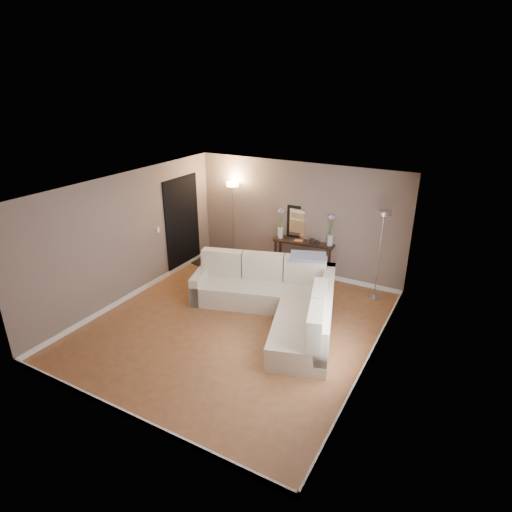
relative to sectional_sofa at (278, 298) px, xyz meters
The scene contains 23 objects.
floor 0.96m from the sectional_sofa, 127.24° to the right, with size 5.00×5.50×0.01m, color #945B36.
ceiling 2.41m from the sectional_sofa, 127.24° to the right, with size 5.00×5.50×0.01m, color white.
wall_back 2.32m from the sectional_sofa, 104.51° to the left, with size 5.00×0.02×2.60m, color #78665C.
wall_front 3.62m from the sectional_sofa, 98.75° to the right, with size 5.00×0.02×2.60m, color #78665C.
wall_left 3.26m from the sectional_sofa, 167.03° to the right, with size 0.02×5.50×2.60m, color #78665C.
wall_right 2.30m from the sectional_sofa, 19.52° to the right, with size 0.02×5.50×2.60m, color #78665C.
baseboard_back 2.13m from the sectional_sofa, 104.68° to the left, with size 5.00×0.03×0.10m, color white.
baseboard_front 3.49m from the sectional_sofa, 98.82° to the right, with size 5.00×0.03×0.10m, color white.
baseboard_left 3.11m from the sectional_sofa, 166.92° to the right, with size 0.03×5.50×0.10m, color white.
baseboard_right 2.10m from the sectional_sofa, 19.75° to the right, with size 0.03×5.50×0.10m, color white.
doorway 3.26m from the sectional_sofa, 161.66° to the left, with size 0.02×1.20×2.20m, color black.
switch_plate 3.13m from the sectional_sofa, behind, with size 0.02×0.08×0.12m, color white.
sectional_sofa is the anchor object (origin of this frame).
throw_blanket 1.06m from the sectional_sofa, 72.65° to the left, with size 0.71×0.41×0.05m, color gray.
console_table 1.94m from the sectional_sofa, 100.99° to the left, with size 1.41×0.48×0.85m.
leaning_mirror 2.27m from the sectional_sofa, 98.02° to the left, with size 0.98×0.12×0.77m.
table_decor 1.95m from the sectional_sofa, 98.51° to the left, with size 0.59×0.14×0.14m.
flower_vase_left 2.19m from the sectional_sofa, 114.95° to the left, with size 0.16×0.14×0.73m.
flower_vase_right 2.12m from the sectional_sofa, 81.10° to the left, with size 0.16×0.14×0.73m.
floor_lamp_lit 3.04m from the sectional_sofa, 138.87° to the left, with size 0.35×0.35×2.00m.
floor_lamp_unlit 2.39m from the sectional_sofa, 47.71° to the left, with size 0.32×0.32×1.90m.
charcoal_rug 2.84m from the sectional_sofa, 146.84° to the left, with size 1.31×0.98×0.02m, color black.
black_bag 3.00m from the sectional_sofa, 150.29° to the left, with size 0.37×0.26×0.24m, color black.
Camera 1 is at (3.68, -5.84, 4.27)m, focal length 30.00 mm.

